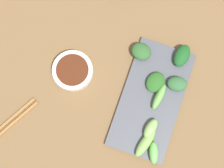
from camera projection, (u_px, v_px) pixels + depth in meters
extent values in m
cube|color=brown|center=(117.00, 94.00, 0.97)|extent=(2.10, 2.10, 0.02)
cylinder|color=silver|center=(73.00, 71.00, 0.96)|extent=(0.12, 0.12, 0.03)
cylinder|color=#471F0F|center=(73.00, 71.00, 0.95)|extent=(0.10, 0.10, 0.02)
cube|color=#444A52|center=(151.00, 99.00, 0.95)|extent=(0.18, 0.35, 0.01)
ellipsoid|color=#185120|center=(182.00, 56.00, 0.95)|extent=(0.05, 0.08, 0.03)
ellipsoid|color=#2C5C34|center=(177.00, 84.00, 0.94)|extent=(0.07, 0.06, 0.03)
ellipsoid|color=#245A1F|center=(155.00, 82.00, 0.95)|extent=(0.07, 0.08, 0.02)
ellipsoid|color=#5DA248|center=(159.00, 97.00, 0.94)|extent=(0.03, 0.09, 0.03)
ellipsoid|color=#6D9E4A|center=(145.00, 143.00, 0.92)|extent=(0.05, 0.10, 0.02)
ellipsoid|color=#2A5829|center=(141.00, 51.00, 0.96)|extent=(0.07, 0.07, 0.03)
ellipsoid|color=#5FB852|center=(154.00, 153.00, 0.91)|extent=(0.04, 0.07, 0.03)
ellipsoid|color=#79B15B|center=(151.00, 128.00, 0.92)|extent=(0.04, 0.07, 0.03)
cube|color=olive|center=(5.00, 124.00, 0.94)|extent=(0.12, 0.21, 0.01)
cube|color=olive|center=(8.00, 128.00, 0.94)|extent=(0.12, 0.21, 0.01)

